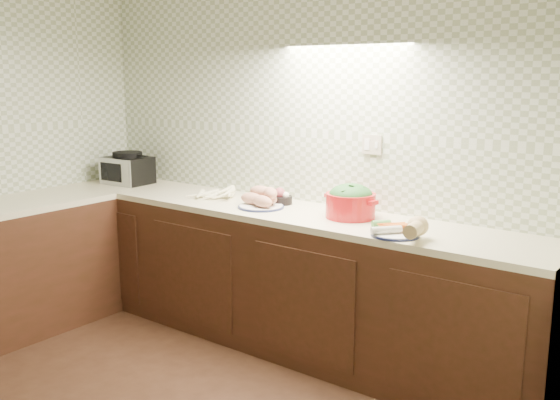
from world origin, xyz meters
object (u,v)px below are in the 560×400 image
Objects in this scene: toaster_oven at (127,169)px; parsnip_pile at (215,193)px; dutch_oven at (351,201)px; sweet_potato_plate at (262,200)px; onion_bowl at (281,198)px; veg_plate at (405,229)px.

toaster_oven is 0.93m from parsnip_pile.
dutch_oven is (1.08, 0.02, 0.07)m from parsnip_pile.
onion_bowl is (0.03, 0.16, -0.01)m from sweet_potato_plate.
veg_plate is at bearing -6.44° from sweet_potato_plate.
dutch_oven is 0.51m from veg_plate.
parsnip_pile is at bearing -170.62° from dutch_oven.
sweet_potato_plate is 1.07m from veg_plate.
dutch_oven is 1.09× the size of veg_plate.
dutch_oven is at bearing 1.21° from parsnip_pile.
parsnip_pile is (0.92, 0.01, -0.09)m from toaster_oven.
veg_plate is at bearing -7.02° from parsnip_pile.
sweet_potato_plate reaches higher than veg_plate.
veg_plate is (1.07, -0.12, -0.01)m from sweet_potato_plate.
dutch_oven is at bearing 8.73° from sweet_potato_plate.
dutch_oven reaches higher than veg_plate.
parsnip_pile is at bearing 172.98° from veg_plate.
parsnip_pile is 0.99× the size of dutch_oven.
dutch_oven is at bearing 155.27° from veg_plate.
toaster_oven is at bearing -176.01° from onion_bowl.
onion_bowl is at bearing -178.83° from dutch_oven.
veg_plate is at bearing -7.51° from toaster_oven.
toaster_oven is at bearing 177.43° from sweet_potato_plate.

